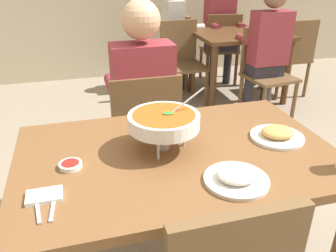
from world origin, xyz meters
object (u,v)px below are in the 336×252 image
Objects in this scene: appetizer_plate at (277,134)px; chair_bg_middle at (221,45)px; curry_bowl at (164,121)px; chair_bg_right at (174,48)px; rice_plate at (237,177)px; sauce_dish at (70,165)px; diner_main at (142,95)px; dining_table_far at (239,45)px; dining_table_main at (177,173)px; chair_bg_left at (265,68)px; chair_diner_main at (144,131)px; patron_bg_left at (267,45)px; chair_bg_window at (182,58)px; patron_bg_right at (176,28)px; patron_bg_middle at (220,25)px; chair_bg_corner at (292,54)px.

chair_bg_middle reaches higher than appetizer_plate.
curry_bowl is 0.37× the size of chair_bg_right.
rice_plate is 2.67× the size of sauce_dish.
diner_main is 1.31× the size of dining_table_far.
chair_bg_middle reaches higher than dining_table_far.
rice_plate is at bearing -61.96° from dining_table_main.
appetizer_plate is 2.52m from dining_table_far.
chair_bg_left is (1.00, 1.80, -0.27)m from appetizer_plate.
rice_plate reaches higher than sauce_dish.
diner_main is at bearing 90.00° from chair_diner_main.
patron_bg_left is at bearing -126.91° from chair_bg_left.
chair_bg_right is (0.69, 3.12, -0.27)m from rice_plate.
dining_table_main is 2.72m from dining_table_far.
chair_bg_window is (0.63, 2.65, -0.27)m from rice_plate.
patron_bg_right is (0.85, 2.12, 0.00)m from diner_main.
diner_main and patron_bg_right have the same top height.
diner_main is at bearing -111.61° from chair_bg_right.
diner_main reaches higher than chair_bg_middle.
dining_table_far is 0.59m from patron_bg_middle.
patron_bg_left is (-0.02, -0.03, 0.24)m from chair_bg_left.
appetizer_plate is at bearing -1.02° from dining_table_main.
patron_bg_right reaches higher than chair_bg_left.
patron_bg_left is at bearing -43.20° from chair_bg_window.
patron_bg_left and patron_bg_middle have the same top height.
diner_main reaches higher than dining_table_main.
chair_diner_main is at bearing 123.04° from appetizer_plate.
chair_bg_window is at bearing 64.56° from diner_main.
dining_table_far is 0.57m from patron_bg_left.
dining_table_main is 3.02m from chair_bg_corner.
rice_plate is 0.18× the size of patron_bg_left.
chair_diner_main is 2.57m from chair_bg_middle.
appetizer_plate is (0.47, -0.76, 0.04)m from diner_main.
patron_bg_middle reaches higher than chair_bg_corner.
patron_bg_right is at bearing 65.77° from sauce_dish.
chair_bg_right is 0.47m from chair_bg_window.
patron_bg_right is (0.08, 0.49, 0.24)m from chair_bg_window.
chair_bg_right is at bearing 120.89° from chair_bg_left.
chair_diner_main and chair_bg_corner have the same top height.
chair_bg_left is 0.24m from patron_bg_left.
rice_plate is 0.18× the size of patron_bg_right.
chair_bg_right is (-0.60, 0.54, -0.12)m from dining_table_far.
patron_bg_right is (0.85, 2.15, 0.24)m from chair_diner_main.
dining_table_main is 14.90× the size of sauce_dish.
patron_bg_left is (1.88, 1.76, -0.03)m from sauce_dish.
chair_diner_main reaches higher than rice_plate.
appetizer_plate is at bearing -125.62° from chair_bg_corner.
patron_bg_middle reaches higher than dining_table_far.
rice_plate is 3.22m from patron_bg_right.
patron_bg_left is at bearing 61.10° from appetizer_plate.
chair_bg_window is at bearing 76.55° from rice_plate.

